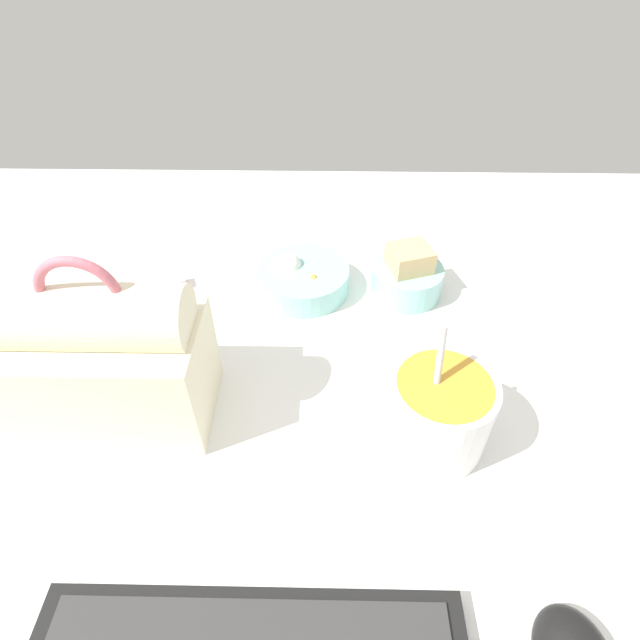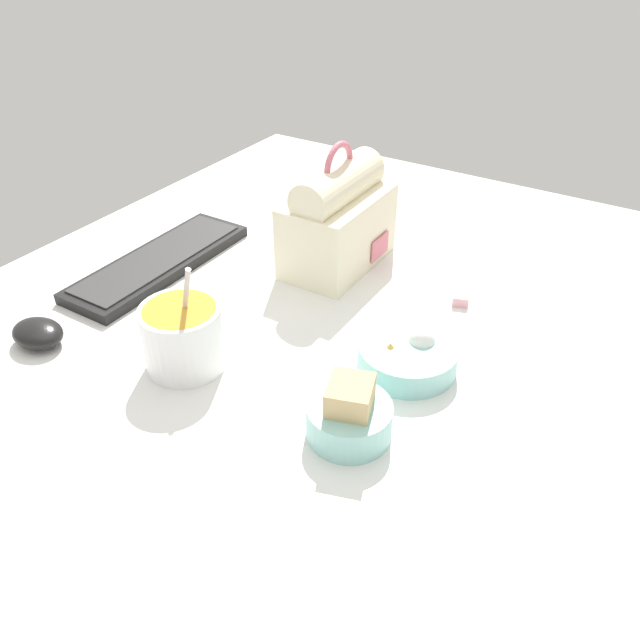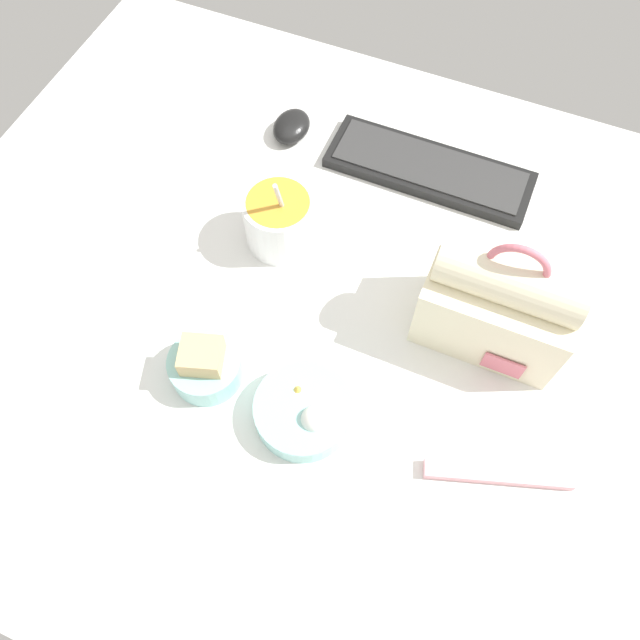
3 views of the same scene
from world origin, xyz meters
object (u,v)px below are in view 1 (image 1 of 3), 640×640
Objects in this scene: lunch_bag at (108,360)px; chopstick_case at (118,293)px; bento_bowl_sandwich at (407,277)px; bento_bowl_snacks at (302,278)px; soup_cup at (438,411)px.

lunch_bag is 1.12× the size of chopstick_case.
bento_bowl_sandwich reaches higher than chopstick_case.
chopstick_case is at bearing 4.88° from bento_bowl_snacks.
soup_cup is at bearing 174.45° from lunch_bag.
soup_cup is (-34.79, 3.38, -3.50)cm from lunch_bag.
lunch_bag is at bearing 110.22° from chopstick_case.
soup_cup is 30.28cm from bento_bowl_snacks.
bento_bowl_sandwich is (-34.57, -22.09, -5.40)cm from lunch_bag.
soup_cup reaches higher than chopstick_case.
lunch_bag is 22.85cm from chopstick_case.
bento_bowl_snacks is at bearing -59.31° from soup_cup.
soup_cup is 25.55cm from bento_bowl_sandwich.
lunch_bag reaches higher than bento_bowl_sandwich.
lunch_bag reaches higher than chopstick_case.
bento_bowl_sandwich is 0.53× the size of chopstick_case.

